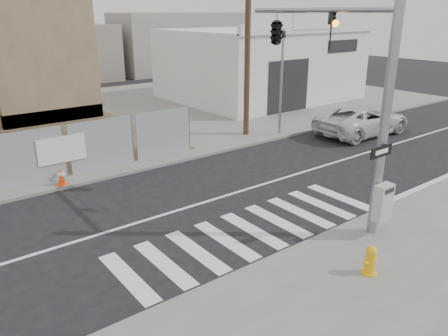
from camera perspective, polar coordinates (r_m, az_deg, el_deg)
ground at (r=14.80m, az=-2.63°, el=-4.52°), size 100.00×100.00×0.00m
sidewalk_far at (r=26.93m, az=-20.07°, el=5.63°), size 50.00×20.00×0.12m
signal_pole at (r=13.67m, az=11.07°, el=13.96°), size 0.96×5.87×7.00m
far_signal_pole at (r=22.33m, az=7.58°, el=12.90°), size 0.16×0.20×5.60m
concrete_wall_right at (r=26.32m, az=-22.04°, el=12.46°), size 5.50×1.30×8.00m
auto_shop at (r=32.57m, az=4.60°, el=13.44°), size 12.00×10.20×5.95m
utility_pole_right at (r=21.84m, az=3.12°, el=17.43°), size 1.60×0.28×10.00m
fire_hydrant at (r=11.21m, az=18.58°, el=-11.33°), size 0.46×0.46×0.73m
suv at (r=23.97m, az=17.64°, el=6.01°), size 5.59×2.72×1.53m
traffic_cone_d at (r=16.89m, az=-20.48°, el=-1.08°), size 0.44×0.44×0.64m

